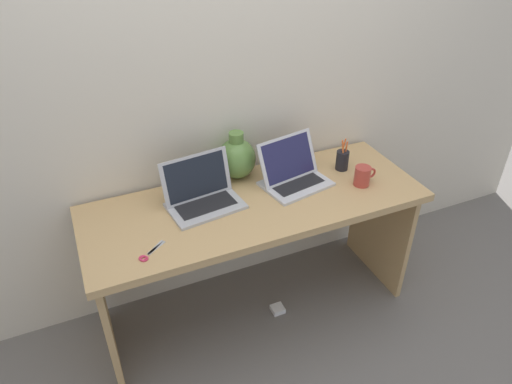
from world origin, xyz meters
name	(u,v)px	position (x,y,z in m)	size (l,w,h in m)	color
ground_plane	(256,307)	(0.00, 0.00, 0.00)	(6.00, 6.00, 0.00)	slate
back_wall	(228,88)	(0.00, 0.35, 1.20)	(4.40, 0.04, 2.40)	beige
desk	(256,225)	(0.00, 0.00, 0.60)	(1.68, 0.61, 0.75)	tan
laptop_left	(201,192)	(-0.25, 0.09, 0.81)	(0.37, 0.27, 0.23)	#B2B2B7
laptop_right	(292,172)	(0.24, 0.08, 0.81)	(0.37, 0.30, 0.23)	silver
green_vase	(237,158)	(0.00, 0.25, 0.86)	(0.20, 0.20, 0.25)	#5B843D
coffee_mug	(363,176)	(0.55, -0.08, 0.80)	(0.12, 0.08, 0.10)	#B23D33
pen_cup	(342,160)	(0.54, 0.09, 0.80)	(0.07, 0.07, 0.18)	black
scissors	(148,254)	(-0.57, -0.18, 0.75)	(0.13, 0.11, 0.01)	#B7B7BC
power_brick	(278,309)	(0.10, -0.08, 0.01)	(0.07, 0.07, 0.03)	white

